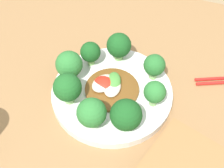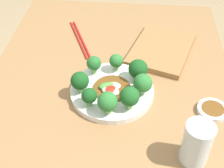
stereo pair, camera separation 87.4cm
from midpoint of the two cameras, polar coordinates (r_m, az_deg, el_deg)
name	(u,v)px [view 2 (the right image)]	position (r m, az deg, el deg)	size (l,w,h in m)	color
table	(110,157)	(1.05, -12.71, -28.55)	(1.06, 0.77, 0.77)	olive
plate	(112,91)	(0.68, -17.72, -20.22)	(0.25, 0.25, 0.02)	white
broccoli_southeast	(89,96)	(0.64, -25.85, -22.63)	(0.04, 0.04, 0.06)	#7AAD5B
broccoli_north	(143,83)	(0.61, -10.59, -20.18)	(0.06, 0.06, 0.07)	#89B76B
broccoli_northwest	(138,69)	(0.64, -10.72, -15.19)	(0.06, 0.06, 0.07)	#70A356
broccoli_southwest	(94,64)	(0.69, -21.59, -12.42)	(0.05, 0.05, 0.06)	#89B76B
broccoli_south	(80,81)	(0.66, -26.80, -17.81)	(0.05, 0.05, 0.07)	#7AAD5B
broccoli_west	(116,61)	(0.68, -15.76, -12.01)	(0.04, 0.04, 0.06)	#89B76B
broccoli_east	(107,102)	(0.60, -22.23, -25.62)	(0.06, 0.06, 0.07)	#7AAD5B
broccoli_northeast	(129,97)	(0.59, -15.83, -24.79)	(0.06, 0.06, 0.07)	#89B76B
stirfry_center	(111,88)	(0.66, -18.52, -19.93)	(0.11, 0.11, 0.02)	brown
drinking_glass	(197,144)	(0.53, 0.83, -41.29)	(0.07, 0.07, 0.12)	silver
chopsticks	(80,39)	(0.88, -20.82, -3.01)	(0.23, 0.12, 0.01)	red
sauce_dish	(212,110)	(0.62, 9.40, -27.13)	(0.09, 0.09, 0.02)	white
cutting_board	(161,49)	(0.77, -1.50, -6.77)	(0.30, 0.26, 0.02)	olive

